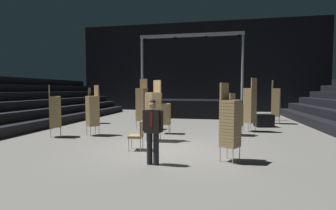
{
  "coord_description": "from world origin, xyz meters",
  "views": [
    {
      "loc": [
        1.78,
        -8.07,
        1.96
      ],
      "look_at": [
        0.06,
        0.67,
        1.4
      ],
      "focal_mm": 26.86,
      "sensor_mm": 36.0,
      "label": 1
    }
  ],
  "objects_px": {
    "chair_stack_mid_centre": "(276,102)",
    "chair_stack_aisle_right": "(153,111)",
    "chair_stack_front_left": "(230,122)",
    "loose_chair_near_man": "(138,134)",
    "chair_stack_aisle_left": "(93,110)",
    "man_with_tie": "(153,128)",
    "chair_stack_rear_centre": "(165,113)",
    "chair_stack_rear_left": "(142,104)",
    "chair_stack_rear_right": "(250,105)",
    "stage_riser": "(192,107)",
    "chair_stack_mid_left": "(55,111)",
    "chair_stack_front_right": "(93,106)",
    "equipment_road_case": "(264,121)",
    "chair_stack_mid_right": "(236,114)"
  },
  "relations": [
    {
      "from": "man_with_tie",
      "to": "equipment_road_case",
      "type": "bearing_deg",
      "value": -112.86
    },
    {
      "from": "chair_stack_mid_centre",
      "to": "chair_stack_aisle_right",
      "type": "relative_size",
      "value": 1.07
    },
    {
      "from": "chair_stack_rear_right",
      "to": "equipment_road_case",
      "type": "xyz_separation_m",
      "value": [
        0.92,
        1.66,
        -0.91
      ]
    },
    {
      "from": "man_with_tie",
      "to": "chair_stack_rear_centre",
      "type": "xyz_separation_m",
      "value": [
        -0.63,
        4.55,
        -0.06
      ]
    },
    {
      "from": "chair_stack_front_left",
      "to": "chair_stack_front_right",
      "type": "xyz_separation_m",
      "value": [
        -7.38,
        6.39,
        -0.04
      ]
    },
    {
      "from": "chair_stack_mid_left",
      "to": "chair_stack_rear_centre",
      "type": "xyz_separation_m",
      "value": [
        4.29,
        1.61,
        -0.17
      ]
    },
    {
      "from": "chair_stack_front_left",
      "to": "chair_stack_mid_right",
      "type": "bearing_deg",
      "value": -155.22
    },
    {
      "from": "chair_stack_mid_left",
      "to": "chair_stack_front_left",
      "type": "bearing_deg",
      "value": 35.32
    },
    {
      "from": "chair_stack_mid_left",
      "to": "chair_stack_aisle_left",
      "type": "xyz_separation_m",
      "value": [
        1.36,
        0.62,
        0.0
      ]
    },
    {
      "from": "chair_stack_aisle_right",
      "to": "loose_chair_near_man",
      "type": "distance_m",
      "value": 1.63
    },
    {
      "from": "chair_stack_rear_left",
      "to": "chair_stack_rear_right",
      "type": "xyz_separation_m",
      "value": [
        5.12,
        0.3,
        0.0
      ]
    },
    {
      "from": "stage_riser",
      "to": "chair_stack_rear_centre",
      "type": "bearing_deg",
      "value": -93.72
    },
    {
      "from": "chair_stack_aisle_left",
      "to": "chair_stack_aisle_right",
      "type": "bearing_deg",
      "value": -152.8
    },
    {
      "from": "chair_stack_front_left",
      "to": "chair_stack_mid_centre",
      "type": "bearing_deg",
      "value": -168.57
    },
    {
      "from": "chair_stack_mid_left",
      "to": "chair_stack_mid_right",
      "type": "height_order",
      "value": "chair_stack_mid_left"
    },
    {
      "from": "loose_chair_near_man",
      "to": "chair_stack_mid_centre",
      "type": "bearing_deg",
      "value": -43.15
    },
    {
      "from": "chair_stack_rear_centre",
      "to": "chair_stack_aisle_right",
      "type": "distance_m",
      "value": 1.63
    },
    {
      "from": "chair_stack_front_left",
      "to": "loose_chair_near_man",
      "type": "height_order",
      "value": "chair_stack_front_left"
    },
    {
      "from": "chair_stack_mid_centre",
      "to": "chair_stack_aisle_left",
      "type": "xyz_separation_m",
      "value": [
        -8.46,
        -5.4,
        -0.17
      ]
    },
    {
      "from": "chair_stack_mid_left",
      "to": "chair_stack_mid_centre",
      "type": "distance_m",
      "value": 11.52
    },
    {
      "from": "chair_stack_mid_right",
      "to": "chair_stack_rear_left",
      "type": "height_order",
      "value": "chair_stack_rear_left"
    },
    {
      "from": "chair_stack_front_left",
      "to": "chair_stack_rear_right",
      "type": "xyz_separation_m",
      "value": [
        1.14,
        5.19,
        0.17
      ]
    },
    {
      "from": "man_with_tie",
      "to": "chair_stack_rear_left",
      "type": "relative_size",
      "value": 0.69
    },
    {
      "from": "chair_stack_rear_right",
      "to": "chair_stack_aisle_left",
      "type": "xyz_separation_m",
      "value": [
        -6.67,
        -2.32,
        -0.17
      ]
    },
    {
      "from": "chair_stack_rear_centre",
      "to": "loose_chair_near_man",
      "type": "xyz_separation_m",
      "value": [
        -0.23,
        -3.11,
        -0.37
      ]
    },
    {
      "from": "chair_stack_mid_centre",
      "to": "chair_stack_aisle_right",
      "type": "xyz_separation_m",
      "value": [
        -5.65,
        -6.02,
        -0.08
      ]
    },
    {
      "from": "man_with_tie",
      "to": "chair_stack_mid_left",
      "type": "height_order",
      "value": "chair_stack_mid_left"
    },
    {
      "from": "chair_stack_mid_right",
      "to": "loose_chair_near_man",
      "type": "distance_m",
      "value": 4.68
    },
    {
      "from": "chair_stack_rear_left",
      "to": "man_with_tie",
      "type": "bearing_deg",
      "value": 123.75
    },
    {
      "from": "chair_stack_rear_centre",
      "to": "loose_chair_near_man",
      "type": "bearing_deg",
      "value": -6.92
    },
    {
      "from": "chair_stack_mid_right",
      "to": "equipment_road_case",
      "type": "distance_m",
      "value": 3.27
    },
    {
      "from": "chair_stack_front_left",
      "to": "chair_stack_rear_left",
      "type": "xyz_separation_m",
      "value": [
        -3.98,
        4.88,
        0.17
      ]
    },
    {
      "from": "chair_stack_mid_centre",
      "to": "chair_stack_front_right",
      "type": "bearing_deg",
      "value": -60.0
    },
    {
      "from": "chair_stack_front_left",
      "to": "chair_stack_rear_right",
      "type": "distance_m",
      "value": 5.31
    },
    {
      "from": "chair_stack_mid_left",
      "to": "chair_stack_rear_centre",
      "type": "bearing_deg",
      "value": 73.97
    },
    {
      "from": "equipment_road_case",
      "to": "chair_stack_rear_left",
      "type": "bearing_deg",
      "value": -162.01
    },
    {
      "from": "chair_stack_mid_centre",
      "to": "chair_stack_aisle_left",
      "type": "relative_size",
      "value": 1.16
    },
    {
      "from": "chair_stack_front_left",
      "to": "chair_stack_aisle_right",
      "type": "relative_size",
      "value": 0.93
    },
    {
      "from": "chair_stack_mid_centre",
      "to": "chair_stack_rear_centre",
      "type": "distance_m",
      "value": 7.09
    },
    {
      "from": "man_with_tie",
      "to": "chair_stack_rear_right",
      "type": "relative_size",
      "value": 0.69
    },
    {
      "from": "stage_riser",
      "to": "chair_stack_aisle_left",
      "type": "xyz_separation_m",
      "value": [
        -3.41,
        -8.37,
        0.4
      ]
    },
    {
      "from": "stage_riser",
      "to": "chair_stack_rear_centre",
      "type": "relative_size",
      "value": 3.99
    },
    {
      "from": "chair_stack_front_left",
      "to": "chair_stack_aisle_left",
      "type": "relative_size",
      "value": 1.0
    },
    {
      "from": "chair_stack_front_right",
      "to": "equipment_road_case",
      "type": "height_order",
      "value": "chair_stack_front_right"
    },
    {
      "from": "chair_stack_aisle_left",
      "to": "loose_chair_near_man",
      "type": "height_order",
      "value": "chair_stack_aisle_left"
    },
    {
      "from": "loose_chair_near_man",
      "to": "chair_stack_rear_centre",
      "type": "bearing_deg",
      "value": -9.99
    },
    {
      "from": "chair_stack_mid_centre",
      "to": "chair_stack_rear_right",
      "type": "bearing_deg",
      "value": -10.47
    },
    {
      "from": "chair_stack_rear_right",
      "to": "loose_chair_near_man",
      "type": "relative_size",
      "value": 2.62
    },
    {
      "from": "chair_stack_front_right",
      "to": "chair_stack_rear_right",
      "type": "bearing_deg",
      "value": 67.94
    },
    {
      "from": "chair_stack_rear_right",
      "to": "equipment_road_case",
      "type": "height_order",
      "value": "chair_stack_rear_right"
    }
  ]
}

